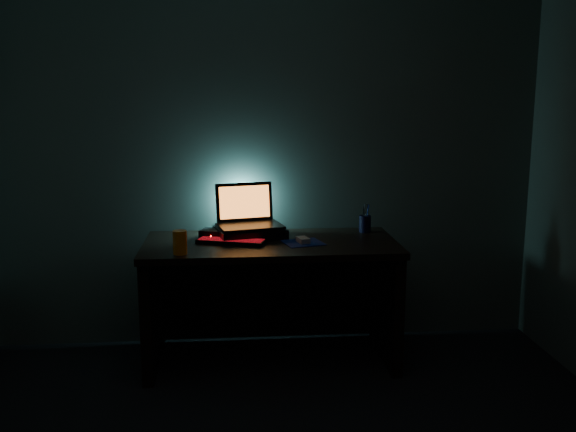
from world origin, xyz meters
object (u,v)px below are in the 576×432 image
object	(u,v)px
keyboard	(231,241)
mouse	(303,240)
juice_glass	(180,242)
router	(214,234)
pen_cup	(365,224)
laptop	(248,216)

from	to	relation	value
keyboard	mouse	distance (m)	0.42
juice_glass	router	size ratio (longest dim) A/B	0.70
pen_cup	mouse	bearing A→B (deg)	-148.23
router	keyboard	bearing A→B (deg)	-38.14
laptop	mouse	world-z (taller)	laptop
keyboard	juice_glass	bearing A→B (deg)	-122.36
laptop	mouse	bearing A→B (deg)	-49.85
mouse	keyboard	bearing A→B (deg)	161.54
pen_cup	juice_glass	xyz separation A→B (m)	(-1.12, -0.46, 0.01)
pen_cup	juice_glass	world-z (taller)	juice_glass
keyboard	laptop	bearing A→B (deg)	81.48
keyboard	pen_cup	size ratio (longest dim) A/B	3.97
pen_cup	router	world-z (taller)	pen_cup
laptop	router	size ratio (longest dim) A/B	2.28
keyboard	router	bearing A→B (deg)	143.19
juice_glass	keyboard	bearing A→B (deg)	39.29
router	juice_glass	bearing A→B (deg)	-98.24
juice_glass	mouse	bearing A→B (deg)	15.89
laptop	juice_glass	size ratio (longest dim) A/B	3.27
juice_glass	router	xyz separation A→B (m)	(0.18, 0.37, -0.04)
mouse	juice_glass	size ratio (longest dim) A/B	0.73
mouse	router	world-z (taller)	router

